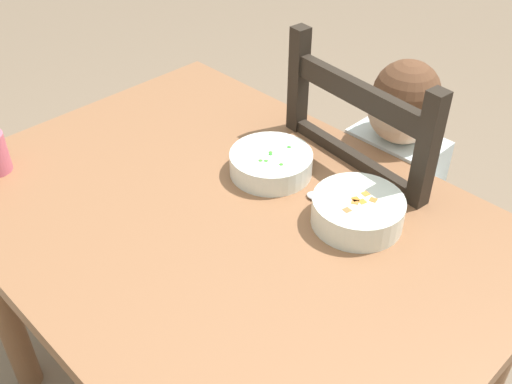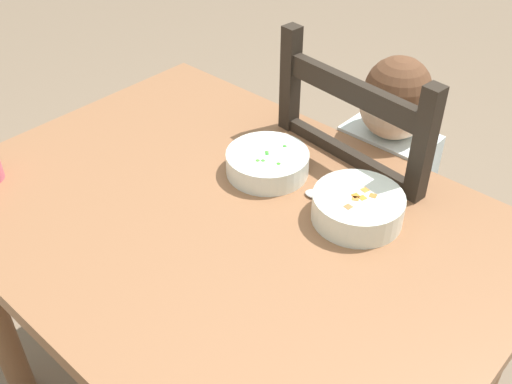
{
  "view_description": "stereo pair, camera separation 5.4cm",
  "coord_description": "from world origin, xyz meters",
  "px_view_note": "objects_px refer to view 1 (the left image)",
  "views": [
    {
      "loc": [
        0.72,
        -0.61,
        1.52
      ],
      "look_at": [
        0.05,
        0.05,
        0.8
      ],
      "focal_mm": 41.68,
      "sensor_mm": 36.0,
      "label": 1
    },
    {
      "loc": [
        0.68,
        -0.64,
        1.52
      ],
      "look_at": [
        0.05,
        0.05,
        0.8
      ],
      "focal_mm": 41.68,
      "sensor_mm": 36.0,
      "label": 2
    }
  ],
  "objects_px": {
    "child_figure": "(385,184)",
    "bowl_of_carrots": "(358,210)",
    "dining_table": "(225,254)",
    "bowl_of_peas": "(271,163)",
    "spoon": "(326,199)",
    "dining_chair": "(376,230)"
  },
  "relations": [
    {
      "from": "dining_table",
      "to": "child_figure",
      "type": "relative_size",
      "value": 1.23
    },
    {
      "from": "bowl_of_peas",
      "to": "spoon",
      "type": "height_order",
      "value": "bowl_of_peas"
    },
    {
      "from": "dining_table",
      "to": "bowl_of_carrots",
      "type": "bearing_deg",
      "value": 38.92
    },
    {
      "from": "child_figure",
      "to": "bowl_of_peas",
      "type": "distance_m",
      "value": 0.35
    },
    {
      "from": "bowl_of_peas",
      "to": "bowl_of_carrots",
      "type": "height_order",
      "value": "bowl_of_carrots"
    },
    {
      "from": "dining_table",
      "to": "bowl_of_peas",
      "type": "distance_m",
      "value": 0.22
    },
    {
      "from": "dining_chair",
      "to": "bowl_of_carrots",
      "type": "distance_m",
      "value": 0.45
    },
    {
      "from": "bowl_of_peas",
      "to": "spoon",
      "type": "bearing_deg",
      "value": 3.19
    },
    {
      "from": "child_figure",
      "to": "bowl_of_carrots",
      "type": "height_order",
      "value": "child_figure"
    },
    {
      "from": "child_figure",
      "to": "spoon",
      "type": "height_order",
      "value": "child_figure"
    },
    {
      "from": "bowl_of_carrots",
      "to": "spoon",
      "type": "height_order",
      "value": "bowl_of_carrots"
    },
    {
      "from": "bowl_of_carrots",
      "to": "spoon",
      "type": "relative_size",
      "value": 1.34
    },
    {
      "from": "child_figure",
      "to": "bowl_of_peas",
      "type": "xyz_separation_m",
      "value": [
        -0.12,
        -0.29,
        0.15
      ]
    },
    {
      "from": "bowl_of_peas",
      "to": "dining_table",
      "type": "bearing_deg",
      "value": -80.4
    },
    {
      "from": "bowl_of_carrots",
      "to": "dining_chair",
      "type": "bearing_deg",
      "value": 113.13
    },
    {
      "from": "child_figure",
      "to": "spoon",
      "type": "distance_m",
      "value": 0.31
    },
    {
      "from": "dining_table",
      "to": "bowl_of_carrots",
      "type": "relative_size",
      "value": 6.35
    },
    {
      "from": "child_figure",
      "to": "dining_table",
      "type": "bearing_deg",
      "value": -101.11
    },
    {
      "from": "dining_chair",
      "to": "bowl_of_peas",
      "type": "distance_m",
      "value": 0.44
    },
    {
      "from": "child_figure",
      "to": "bowl_of_peas",
      "type": "bearing_deg",
      "value": -112.23
    },
    {
      "from": "bowl_of_peas",
      "to": "spoon",
      "type": "xyz_separation_m",
      "value": [
        0.15,
        0.01,
        -0.02
      ]
    },
    {
      "from": "spoon",
      "to": "dining_chair",
      "type": "bearing_deg",
      "value": 97.66
    }
  ]
}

